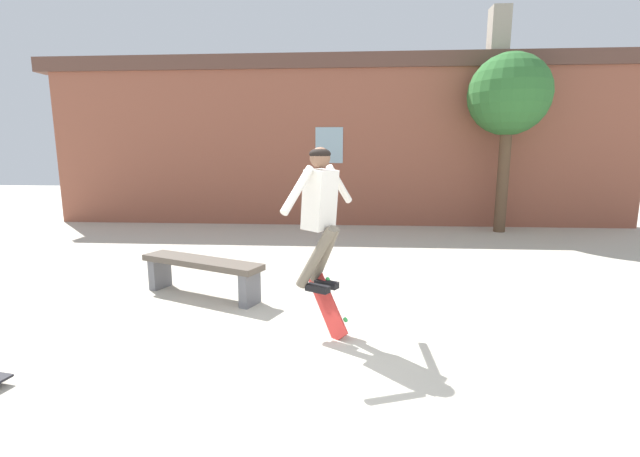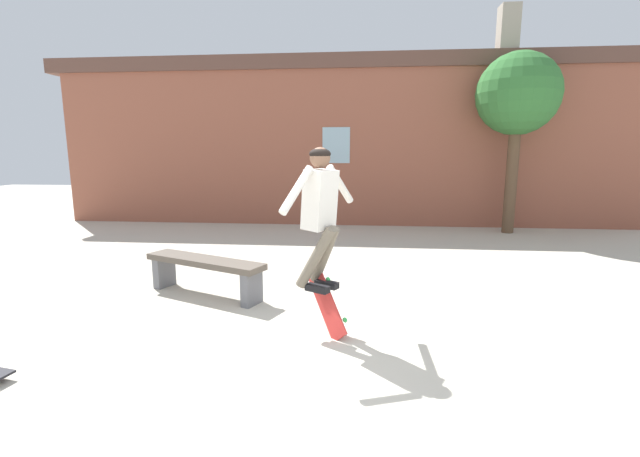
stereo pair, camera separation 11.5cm
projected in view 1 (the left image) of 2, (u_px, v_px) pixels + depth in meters
ground_plane at (310, 376)px, 3.68m from camera, size 40.00×40.00×0.00m
building_backdrop at (339, 139)px, 11.06m from camera, size 15.82×0.52×5.34m
tree_right at (509, 97)px, 9.77m from camera, size 1.84×1.84×4.12m
park_bench at (202, 269)px, 5.66m from camera, size 1.79×1.04×0.51m
skater at (320, 206)px, 4.39m from camera, size 0.68×1.16×1.49m
skateboard_flipping at (327, 304)px, 4.54m from camera, size 0.47×0.55×0.69m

